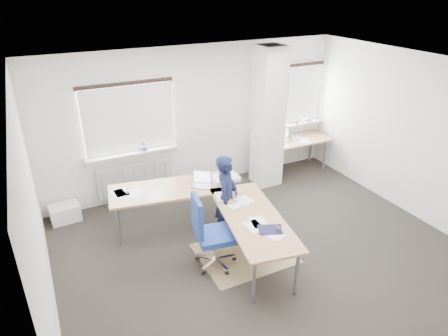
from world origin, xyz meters
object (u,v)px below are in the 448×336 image
desk_side (297,141)px  task_chair (212,247)px  person (227,198)px  desk_main (212,203)px

desk_side → task_chair: bearing=-143.7°
desk_side → task_chair: (-3.02, -2.16, -0.36)m
task_chair → person: (0.52, 0.58, 0.39)m
desk_main → desk_side: bearing=39.8°
task_chair → person: 0.88m
desk_side → person: 2.95m
desk_side → task_chair: desk_side is taller
desk_side → person: person is taller
task_chair → person: size_ratio=0.82×
desk_main → task_chair: task_chair is taller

